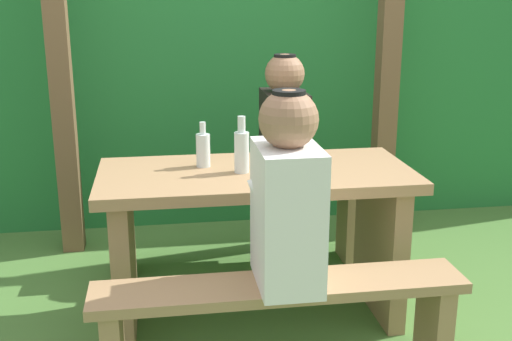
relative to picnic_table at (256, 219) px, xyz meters
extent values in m
plane|color=#497634|center=(0.00, 0.00, -0.50)|extent=(12.00, 12.00, 0.00)
cube|color=#237332|center=(0.00, 1.84, 0.49)|extent=(6.40, 1.08, 1.97)
cube|color=brown|center=(-0.95, 0.98, 0.53)|extent=(0.12, 0.12, 2.06)
cube|color=brown|center=(0.95, 0.98, 0.53)|extent=(0.12, 0.12, 2.06)
cube|color=#9E7A51|center=(0.00, 0.00, 0.21)|extent=(1.40, 0.64, 0.05)
cube|color=#9E7A51|center=(-0.60, 0.00, -0.16)|extent=(0.08, 0.54, 0.68)
cube|color=#9E7A51|center=(0.60, 0.00, -0.16)|extent=(0.08, 0.54, 0.68)
cube|color=#9E7A51|center=(0.00, -0.59, -0.05)|extent=(1.40, 0.24, 0.04)
cube|color=#9E7A51|center=(0.62, -0.59, -0.28)|extent=(0.07, 0.22, 0.42)
cube|color=#9E7A51|center=(0.00, 0.59, -0.05)|extent=(1.40, 0.24, 0.04)
cube|color=#9E7A51|center=(-0.62, 0.59, -0.28)|extent=(0.07, 0.22, 0.42)
cube|color=#9E7A51|center=(0.62, 0.59, -0.28)|extent=(0.07, 0.22, 0.42)
cube|color=white|center=(0.02, -0.59, 0.23)|extent=(0.22, 0.34, 0.52)
sphere|color=#936B4C|center=(0.02, -0.59, 0.58)|extent=(0.21, 0.21, 0.21)
cylinder|color=black|center=(0.02, -0.59, 0.67)|extent=(0.12, 0.12, 0.02)
cylinder|color=white|center=(0.02, -0.45, 0.33)|extent=(0.25, 0.07, 0.15)
cube|color=black|center=(0.24, 0.59, 0.23)|extent=(0.22, 0.34, 0.52)
sphere|color=#936B4C|center=(0.24, 0.59, 0.58)|extent=(0.21, 0.21, 0.21)
cylinder|color=black|center=(0.24, 0.59, 0.67)|extent=(0.12, 0.12, 0.02)
cylinder|color=black|center=(0.24, 0.45, 0.33)|extent=(0.25, 0.07, 0.15)
cylinder|color=silver|center=(0.14, -0.08, 0.28)|extent=(0.07, 0.07, 0.09)
cylinder|color=silver|center=(-0.23, 0.10, 0.31)|extent=(0.06, 0.06, 0.15)
cylinder|color=silver|center=(-0.23, 0.10, 0.41)|extent=(0.03, 0.03, 0.06)
cylinder|color=silver|center=(-0.07, -0.02, 0.32)|extent=(0.07, 0.07, 0.18)
cylinder|color=silver|center=(-0.07, -0.02, 0.45)|extent=(0.03, 0.03, 0.07)
cube|color=black|center=(0.21, -0.14, 0.24)|extent=(0.13, 0.16, 0.01)
camera|label=1|loc=(-0.42, -2.70, 1.02)|focal=44.79mm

